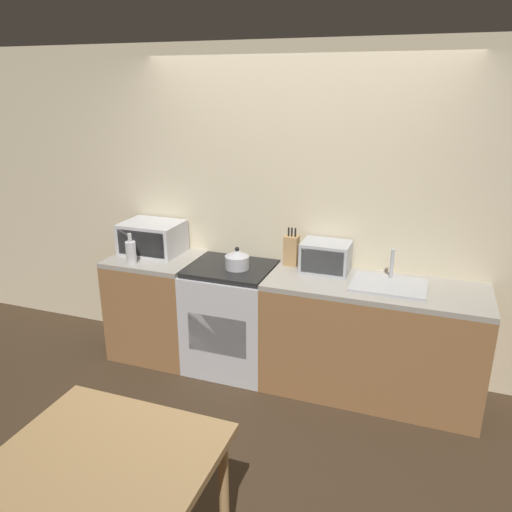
# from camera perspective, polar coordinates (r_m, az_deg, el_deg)

# --- Properties ---
(ground_plane) EXTENTS (16.00, 16.00, 0.00)m
(ground_plane) POSITION_cam_1_polar(r_m,az_deg,el_deg) (3.73, -0.39, -18.82)
(ground_plane) COLOR #3D2D1E
(wall_back) EXTENTS (10.00, 0.06, 2.60)m
(wall_back) POSITION_cam_1_polar(r_m,az_deg,el_deg) (4.06, 4.70, 4.95)
(wall_back) COLOR beige
(wall_back) RESTS_ON ground_plane
(counter_left_run) EXTENTS (0.72, 0.62, 0.90)m
(counter_left_run) POSITION_cam_1_polar(r_m,az_deg,el_deg) (4.48, -11.12, -5.51)
(counter_left_run) COLOR olive
(counter_left_run) RESTS_ON ground_plane
(counter_right_run) EXTENTS (1.61, 0.62, 0.90)m
(counter_right_run) POSITION_cam_1_polar(r_m,az_deg,el_deg) (3.94, 13.02, -9.29)
(counter_right_run) COLOR olive
(counter_right_run) RESTS_ON ground_plane
(stove_range) EXTENTS (0.68, 0.62, 0.90)m
(stove_range) POSITION_cam_1_polar(r_m,az_deg,el_deg) (4.19, -2.79, -7.01)
(stove_range) COLOR silver
(stove_range) RESTS_ON ground_plane
(kettle) EXTENTS (0.19, 0.19, 0.18)m
(kettle) POSITION_cam_1_polar(r_m,az_deg,el_deg) (3.94, -2.17, -0.39)
(kettle) COLOR #B7B7BC
(kettle) RESTS_ON stove_range
(microwave) EXTENTS (0.50, 0.38, 0.27)m
(microwave) POSITION_cam_1_polar(r_m,az_deg,el_deg) (4.38, -11.75, 2.07)
(microwave) COLOR silver
(microwave) RESTS_ON counter_left_run
(bottle) EXTENTS (0.08, 0.08, 0.25)m
(bottle) POSITION_cam_1_polar(r_m,az_deg,el_deg) (4.17, -14.11, 0.48)
(bottle) COLOR silver
(bottle) RESTS_ON counter_left_run
(knife_block) EXTENTS (0.11, 0.09, 0.31)m
(knife_block) POSITION_cam_1_polar(r_m,az_deg,el_deg) (4.01, 4.08, 0.64)
(knife_block) COLOR tan
(knife_block) RESTS_ON counter_right_run
(toaster_oven) EXTENTS (0.37, 0.27, 0.24)m
(toaster_oven) POSITION_cam_1_polar(r_m,az_deg,el_deg) (3.90, 7.98, -0.10)
(toaster_oven) COLOR #ADAFB5
(toaster_oven) RESTS_ON counter_right_run
(sink_basin) EXTENTS (0.53, 0.39, 0.24)m
(sink_basin) POSITION_cam_1_polar(r_m,az_deg,el_deg) (3.74, 14.94, -3.14)
(sink_basin) COLOR #ADAFB5
(sink_basin) RESTS_ON counter_right_run
(dining_table) EXTENTS (0.94, 0.78, 0.77)m
(dining_table) POSITION_cam_1_polar(r_m,az_deg,el_deg) (2.48, -16.62, -22.61)
(dining_table) COLOR tan
(dining_table) RESTS_ON ground_plane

